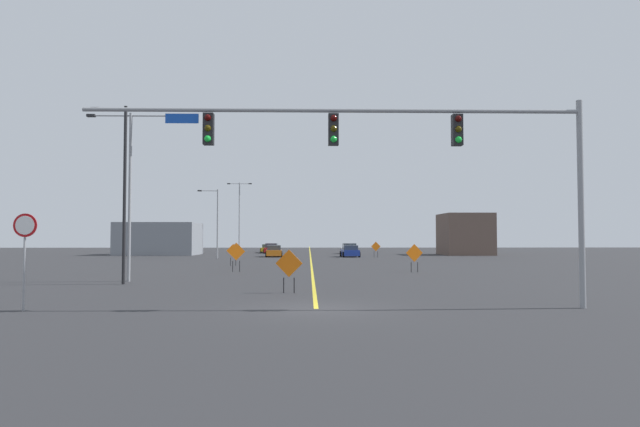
{
  "coord_description": "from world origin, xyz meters",
  "views": [
    {
      "loc": [
        -0.26,
        -18.52,
        2.38
      ],
      "look_at": [
        0.78,
        31.22,
        4.44
      ],
      "focal_mm": 31.43,
      "sensor_mm": 36.0,
      "label": 1
    }
  ],
  "objects_px": {
    "construction_sign_right_lane": "(376,247)",
    "car_silver_approaching": "(349,249)",
    "street_lamp_far_right": "(130,181)",
    "construction_sign_left_lane": "(414,254)",
    "car_red_passing": "(272,248)",
    "car_orange_distant": "(274,251)",
    "car_blue_far": "(350,252)",
    "stop_sign": "(25,243)",
    "construction_sign_right_shoulder": "(233,252)",
    "street_lamp_mid_right": "(239,213)",
    "street_lamp_far_left": "(216,220)",
    "construction_sign_median_far": "(289,266)",
    "car_yellow_mid": "(268,248)",
    "construction_sign_median_near": "(236,253)",
    "street_lamp_near_right": "(122,186)",
    "traffic_signal_assembly": "(398,143)"
  },
  "relations": [
    {
      "from": "construction_sign_right_shoulder",
      "to": "car_silver_approaching",
      "type": "distance_m",
      "value": 34.3
    },
    {
      "from": "street_lamp_mid_right",
      "to": "construction_sign_left_lane",
      "type": "relative_size",
      "value": 5.25
    },
    {
      "from": "street_lamp_near_right",
      "to": "construction_sign_median_far",
      "type": "relative_size",
      "value": 4.92
    },
    {
      "from": "construction_sign_left_lane",
      "to": "car_yellow_mid",
      "type": "bearing_deg",
      "value": 105.33
    },
    {
      "from": "street_lamp_mid_right",
      "to": "car_blue_far",
      "type": "height_order",
      "value": "street_lamp_mid_right"
    },
    {
      "from": "stop_sign",
      "to": "construction_sign_left_lane",
      "type": "bearing_deg",
      "value": 49.84
    },
    {
      "from": "car_blue_far",
      "to": "car_yellow_mid",
      "type": "height_order",
      "value": "car_blue_far"
    },
    {
      "from": "stop_sign",
      "to": "construction_sign_right_shoulder",
      "type": "distance_m",
      "value": 28.02
    },
    {
      "from": "construction_sign_left_lane",
      "to": "construction_sign_right_lane",
      "type": "distance_m",
      "value": 26.18
    },
    {
      "from": "traffic_signal_assembly",
      "to": "car_yellow_mid",
      "type": "xyz_separation_m",
      "value": [
        -9.08,
        67.04,
        -4.92
      ]
    },
    {
      "from": "street_lamp_near_right",
      "to": "car_orange_distant",
      "type": "bearing_deg",
      "value": 82.09
    },
    {
      "from": "stop_sign",
      "to": "construction_sign_median_near",
      "type": "distance_m",
      "value": 20.48
    },
    {
      "from": "stop_sign",
      "to": "traffic_signal_assembly",
      "type": "bearing_deg",
      "value": 1.54
    },
    {
      "from": "street_lamp_near_right",
      "to": "car_silver_approaching",
      "type": "bearing_deg",
      "value": 73.15
    },
    {
      "from": "street_lamp_mid_right",
      "to": "car_silver_approaching",
      "type": "xyz_separation_m",
      "value": [
        15.32,
        0.26,
        -5.07
      ]
    },
    {
      "from": "car_silver_approaching",
      "to": "car_yellow_mid",
      "type": "bearing_deg",
      "value": 148.12
    },
    {
      "from": "construction_sign_right_shoulder",
      "to": "car_yellow_mid",
      "type": "xyz_separation_m",
      "value": [
        0.06,
        39.52,
        -0.55
      ]
    },
    {
      "from": "car_yellow_mid",
      "to": "car_orange_distant",
      "type": "bearing_deg",
      "value": -83.94
    },
    {
      "from": "street_lamp_mid_right",
      "to": "car_orange_distant",
      "type": "relative_size",
      "value": 2.28
    },
    {
      "from": "car_silver_approaching",
      "to": "street_lamp_near_right",
      "type": "bearing_deg",
      "value": -106.85
    },
    {
      "from": "street_lamp_far_left",
      "to": "construction_sign_right_shoulder",
      "type": "xyz_separation_m",
      "value": [
        4.05,
        -15.81,
        -3.12
      ]
    },
    {
      "from": "construction_sign_right_lane",
      "to": "car_silver_approaching",
      "type": "xyz_separation_m",
      "value": [
        -1.97,
        14.62,
        -0.49
      ]
    },
    {
      "from": "car_orange_distant",
      "to": "car_blue_far",
      "type": "relative_size",
      "value": 1.06
    },
    {
      "from": "car_red_passing",
      "to": "construction_sign_right_shoulder",
      "type": "bearing_deg",
      "value": -91.45
    },
    {
      "from": "car_blue_far",
      "to": "car_red_passing",
      "type": "bearing_deg",
      "value": 124.15
    },
    {
      "from": "street_lamp_far_left",
      "to": "construction_sign_left_lane",
      "type": "relative_size",
      "value": 4.02
    },
    {
      "from": "construction_sign_median_near",
      "to": "car_silver_approaching",
      "type": "relative_size",
      "value": 0.49
    },
    {
      "from": "stop_sign",
      "to": "car_orange_distant",
      "type": "distance_m",
      "value": 48.68
    },
    {
      "from": "stop_sign",
      "to": "car_yellow_mid",
      "type": "relative_size",
      "value": 0.68
    },
    {
      "from": "street_lamp_mid_right",
      "to": "street_lamp_far_right",
      "type": "bearing_deg",
      "value": -89.91
    },
    {
      "from": "stop_sign",
      "to": "construction_sign_left_lane",
      "type": "xyz_separation_m",
      "value": [
        16.23,
        19.23,
        -1.0
      ]
    },
    {
      "from": "street_lamp_mid_right",
      "to": "construction_sign_right_shoulder",
      "type": "xyz_separation_m",
      "value": [
        3.45,
        -31.91,
        -4.6
      ]
    },
    {
      "from": "construction_sign_right_lane",
      "to": "car_red_passing",
      "type": "relative_size",
      "value": 0.4
    },
    {
      "from": "street_lamp_far_left",
      "to": "construction_sign_median_far",
      "type": "distance_m",
      "value": 39.32
    },
    {
      "from": "car_blue_far",
      "to": "construction_sign_left_lane",
      "type": "bearing_deg",
      "value": -85.58
    },
    {
      "from": "street_lamp_far_right",
      "to": "construction_sign_left_lane",
      "type": "distance_m",
      "value": 18.7
    },
    {
      "from": "construction_sign_median_far",
      "to": "car_silver_approaching",
      "type": "relative_size",
      "value": 0.45
    },
    {
      "from": "car_silver_approaching",
      "to": "traffic_signal_assembly",
      "type": "bearing_deg",
      "value": -92.62
    },
    {
      "from": "street_lamp_near_right",
      "to": "car_red_passing",
      "type": "distance_m",
      "value": 52.94
    },
    {
      "from": "traffic_signal_assembly",
      "to": "car_orange_distant",
      "type": "xyz_separation_m",
      "value": [
        -7.06,
        48.07,
        -4.85
      ]
    },
    {
      "from": "street_lamp_near_right",
      "to": "street_lamp_far_left",
      "type": "bearing_deg",
      "value": 91.39
    },
    {
      "from": "construction_sign_left_lane",
      "to": "car_red_passing",
      "type": "bearing_deg",
      "value": 105.87
    },
    {
      "from": "traffic_signal_assembly",
      "to": "stop_sign",
      "type": "relative_size",
      "value": 5.35
    },
    {
      "from": "street_lamp_far_right",
      "to": "street_lamp_near_right",
      "type": "relative_size",
      "value": 1.0
    },
    {
      "from": "construction_sign_left_lane",
      "to": "car_orange_distant",
      "type": "distance_m",
      "value": 31.25
    },
    {
      "from": "street_lamp_far_left",
      "to": "car_yellow_mid",
      "type": "xyz_separation_m",
      "value": [
        4.12,
        23.71,
        -3.67
      ]
    },
    {
      "from": "traffic_signal_assembly",
      "to": "car_blue_far",
      "type": "relative_size",
      "value": 4.09
    },
    {
      "from": "construction_sign_median_near",
      "to": "car_red_passing",
      "type": "distance_m",
      "value": 42.75
    },
    {
      "from": "stop_sign",
      "to": "construction_sign_median_near",
      "type": "xyz_separation_m",
      "value": [
        4.22,
        20.02,
        -0.93
      ]
    },
    {
      "from": "car_silver_approaching",
      "to": "car_red_passing",
      "type": "xyz_separation_m",
      "value": [
        -10.98,
        2.73,
        0.02
      ]
    }
  ]
}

